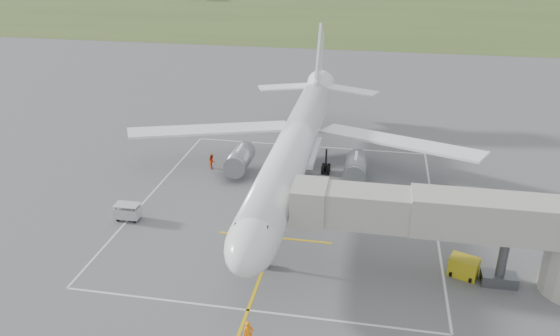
% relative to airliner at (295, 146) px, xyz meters
% --- Properties ---
extents(ground, '(700.00, 700.00, 0.00)m').
position_rel_airliner_xyz_m(ground, '(0.00, -0.75, -4.39)').
color(ground, '#4F4F51').
rests_on(ground, ground).
extents(grass_strip, '(700.00, 120.00, 0.02)m').
position_rel_airliner_xyz_m(grass_strip, '(0.00, 129.25, -4.38)').
color(grass_strip, '#3E5726').
rests_on(grass_strip, ground).
extents(apron_markings, '(28.20, 60.00, 0.01)m').
position_rel_airliner_xyz_m(apron_markings, '(0.00, -6.57, -4.38)').
color(apron_markings, '#E5B60D').
rests_on(apron_markings, ground).
extents(airliner, '(38.93, 46.75, 13.52)m').
position_rel_airliner_xyz_m(airliner, '(0.00, 0.00, 0.00)').
color(airliner, white).
rests_on(airliner, ground).
extents(jet_bridge, '(23.40, 5.00, 7.20)m').
position_rel_airliner_xyz_m(jet_bridge, '(15.72, -14.25, 0.35)').
color(jet_bridge, '#9F9990').
rests_on(jet_bridge, ground).
extents(gpu_unit, '(2.50, 2.12, 1.60)m').
position_rel_airliner_xyz_m(gpu_unit, '(15.47, -13.61, -3.60)').
color(gpu_unit, '#AE9C15').
rests_on(gpu_unit, ground).
extents(baggage_cart, '(2.26, 1.37, 1.57)m').
position_rel_airliner_xyz_m(baggage_cart, '(-13.99, -10.03, -3.59)').
color(baggage_cart, '#B2B2B2').
rests_on(baggage_cart, ground).
extents(ramp_worker_nose, '(0.84, 0.71, 1.97)m').
position_rel_airliner_xyz_m(ramp_worker_nose, '(0.93, -24.32, -3.41)').
color(ramp_worker_nose, orange).
rests_on(ramp_worker_nose, ground).
extents(ramp_worker_wing, '(0.92, 1.01, 1.67)m').
position_rel_airliner_xyz_m(ramp_worker_wing, '(-9.78, 2.68, -3.56)').
color(ramp_worker_wing, red).
rests_on(ramp_worker_wing, ground).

